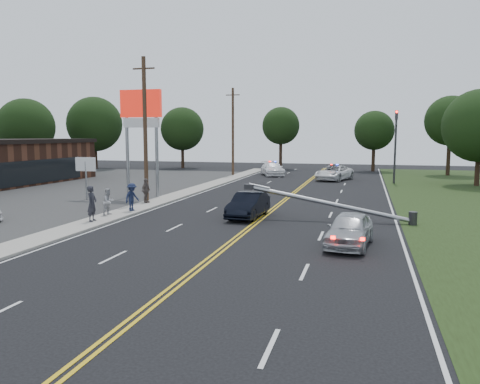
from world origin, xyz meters
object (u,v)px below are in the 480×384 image
(bystander_c, at_px, (132,197))
(pylon_sign, at_px, (141,117))
(waiting_sedan, at_px, (350,229))
(fallen_streetlight, at_px, (337,205))
(bystander_a, at_px, (92,204))
(traffic_signal, at_px, (396,140))
(crashed_sedan, at_px, (248,205))
(emergency_a, at_px, (334,173))
(small_sign, at_px, (86,168))
(bystander_b, at_px, (109,202))
(utility_pole_far, at_px, (233,132))
(utility_pole_mid, at_px, (145,129))
(emergency_b, at_px, (272,169))
(bystander_d, at_px, (146,191))

(bystander_c, bearing_deg, pylon_sign, 35.38)
(waiting_sedan, bearing_deg, fallen_streetlight, 105.50)
(waiting_sedan, height_order, bystander_a, bystander_a)
(fallen_streetlight, distance_m, waiting_sedan, 5.72)
(traffic_signal, bearing_deg, crashed_sedan, -112.44)
(fallen_streetlight, height_order, emergency_a, fallen_streetlight)
(small_sign, distance_m, bystander_b, 8.17)
(bystander_a, bearing_deg, utility_pole_far, -4.18)
(utility_pole_far, bearing_deg, crashed_sedan, -72.14)
(fallen_streetlight, height_order, utility_pole_far, utility_pole_far)
(utility_pole_mid, bearing_deg, waiting_sedan, -34.13)
(pylon_sign, height_order, crashed_sedan, pylon_sign)
(crashed_sedan, bearing_deg, utility_pole_mid, 156.78)
(bystander_a, bearing_deg, emergency_b, -11.95)
(utility_pole_mid, relative_size, emergency_b, 1.84)
(utility_pole_mid, height_order, crashed_sedan, utility_pole_mid)
(bystander_b, bearing_deg, traffic_signal, -20.67)
(bystander_b, height_order, bystander_d, bystander_d)
(traffic_signal, xyz_separation_m, emergency_a, (-5.87, 1.84, -3.44))
(bystander_d, bearing_deg, utility_pole_mid, 27.19)
(waiting_sedan, height_order, bystander_b, bystander_b)
(utility_pole_far, relative_size, crashed_sedan, 2.31)
(emergency_b, height_order, bystander_c, bystander_c)
(bystander_c, bearing_deg, bystander_b, 173.81)
(traffic_signal, height_order, waiting_sedan, traffic_signal)
(utility_pole_mid, height_order, emergency_a, utility_pole_mid)
(small_sign, xyz_separation_m, bystander_a, (5.58, -8.00, -1.26))
(utility_pole_far, height_order, waiting_sedan, utility_pole_far)
(waiting_sedan, height_order, bystander_c, bystander_c)
(bystander_c, bearing_deg, emergency_a, -9.36)
(pylon_sign, distance_m, bystander_c, 8.46)
(waiting_sedan, bearing_deg, emergency_b, 113.45)
(fallen_streetlight, height_order, bystander_c, fallen_streetlight)
(utility_pole_mid, height_order, emergency_b, utility_pole_mid)
(waiting_sedan, bearing_deg, emergency_a, 101.94)
(bystander_d, bearing_deg, fallen_streetlight, -99.55)
(emergency_b, xyz_separation_m, bystander_c, (-3.11, -28.14, 0.18))
(pylon_sign, relative_size, traffic_signal, 1.13)
(pylon_sign, relative_size, emergency_a, 1.45)
(fallen_streetlight, height_order, bystander_d, fallen_streetlight)
(emergency_b, xyz_separation_m, bystander_a, (-3.50, -31.81, 0.28))
(utility_pole_far, height_order, bystander_c, utility_pole_far)
(small_sign, xyz_separation_m, crashed_sedan, (13.19, -4.05, -1.62))
(utility_pole_far, bearing_deg, bystander_d, -88.87)
(small_sign, relative_size, fallen_streetlight, 0.33)
(fallen_streetlight, xyz_separation_m, utility_pole_far, (-13.39, 26.00, 4.17))
(bystander_c, bearing_deg, waiting_sedan, -98.13)
(pylon_sign, relative_size, small_sign, 2.58)
(traffic_signal, height_order, bystander_a, traffic_signal)
(emergency_b, bearing_deg, waiting_sedan, -94.25)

